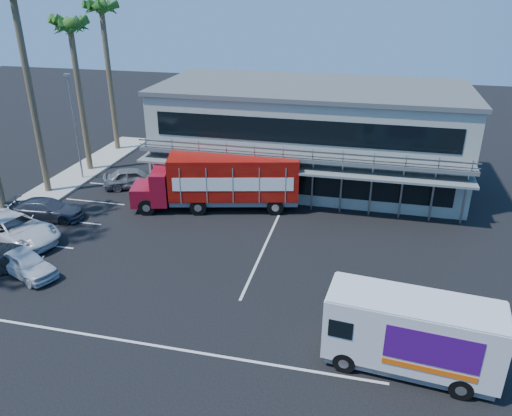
# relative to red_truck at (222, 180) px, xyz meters

# --- Properties ---
(ground) EXTENTS (120.00, 120.00, 0.00)m
(ground) POSITION_rel_red_truck_xyz_m (1.95, -8.32, -2.04)
(ground) COLOR black
(ground) RESTS_ON ground
(building) EXTENTS (22.40, 12.00, 7.30)m
(building) POSITION_rel_red_truck_xyz_m (4.95, 6.62, 1.61)
(building) COLOR gray
(building) RESTS_ON ground
(curb_strip) EXTENTS (3.00, 32.00, 0.16)m
(curb_strip) POSITION_rel_red_truck_xyz_m (-13.05, -2.32, -1.96)
(curb_strip) COLOR #A5A399
(curb_strip) RESTS_ON ground
(palm_d) EXTENTS (2.80, 2.80, 14.75)m
(palm_d) POSITION_rel_red_truck_xyz_m (-13.25, -0.32, 10.76)
(palm_d) COLOR brown
(palm_d) RESTS_ON ground
(palm_e) EXTENTS (2.80, 2.80, 12.25)m
(palm_e) POSITION_rel_red_truck_xyz_m (-12.75, 4.68, 8.53)
(palm_e) COLOR brown
(palm_e) RESTS_ON ground
(palm_f) EXTENTS (2.80, 2.80, 13.25)m
(palm_f) POSITION_rel_red_truck_xyz_m (-13.15, 10.18, 9.43)
(palm_f) COLOR brown
(palm_f) RESTS_ON ground
(light_pole_far) EXTENTS (0.50, 0.25, 8.09)m
(light_pole_far) POSITION_rel_red_truck_xyz_m (-12.25, 2.68, 2.46)
(light_pole_far) COLOR gray
(light_pole_far) RESTS_ON ground
(red_truck) EXTENTS (11.31, 5.04, 3.71)m
(red_truck) POSITION_rel_red_truck_xyz_m (0.00, 0.00, 0.00)
(red_truck) COLOR maroon
(red_truck) RESTS_ON ground
(white_van) EXTENTS (6.75, 2.90, 3.20)m
(white_van) POSITION_rel_red_truck_xyz_m (11.60, -13.24, -0.34)
(white_van) COLOR silver
(white_van) RESTS_ON ground
(parked_car_a) EXTENTS (4.24, 2.97, 1.34)m
(parked_car_a) POSITION_rel_red_truck_xyz_m (-7.55, -10.57, -1.37)
(parked_car_a) COLOR silver
(parked_car_a) RESTS_ON ground
(parked_car_c) EXTENTS (6.45, 4.24, 1.65)m
(parked_car_c) POSITION_rel_red_truck_xyz_m (-10.55, -7.52, -1.22)
(parked_car_c) COLOR silver
(parked_car_c) RESTS_ON ground
(parked_car_d) EXTENTS (4.93, 2.60, 1.36)m
(parked_car_d) POSITION_rel_red_truck_xyz_m (-10.55, -4.32, -1.36)
(parked_car_d) COLOR #313641
(parked_car_d) RESTS_ON ground
(parked_car_e) EXTENTS (4.78, 3.48, 1.51)m
(parked_car_e) POSITION_rel_red_truck_xyz_m (-7.55, 2.08, -1.28)
(parked_car_e) COLOR slate
(parked_car_e) RESTS_ON ground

